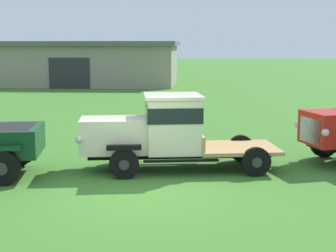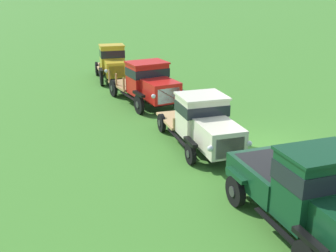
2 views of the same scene
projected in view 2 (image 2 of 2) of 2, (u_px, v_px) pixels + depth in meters
name	position (u px, v px, depth m)	size (l,w,h in m)	color
ground_plane	(262.00, 149.00, 15.82)	(240.00, 240.00, 0.00)	#3D7528
vintage_truck_second_in_line	(309.00, 191.00, 10.26)	(5.32, 2.87, 2.36)	black
vintage_truck_midrow_center	(204.00, 122.00, 15.37)	(5.58, 2.59, 2.06)	black
vintage_truck_far_side	(149.00, 83.00, 20.81)	(5.76, 3.50, 2.18)	black
vintage_truck_back_of_row	(113.00, 63.00, 25.67)	(4.77, 2.11, 2.26)	black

